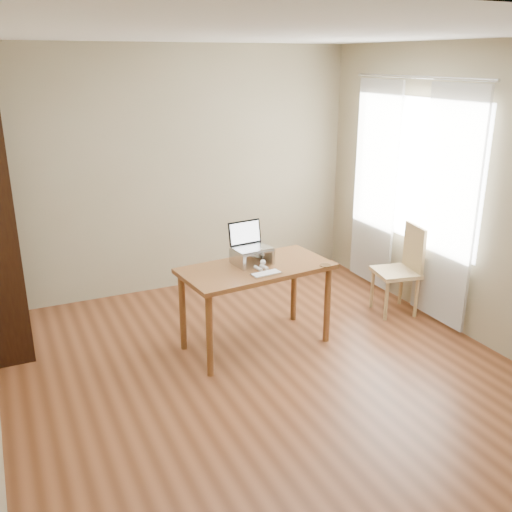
{
  "coord_description": "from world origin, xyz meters",
  "views": [
    {
      "loc": [
        -1.82,
        -3.59,
        2.44
      ],
      "look_at": [
        0.13,
        0.56,
        0.85
      ],
      "focal_mm": 40.0,
      "sensor_mm": 36.0,
      "label": 1
    }
  ],
  "objects_px": {
    "chair": "(402,266)",
    "desk": "(256,278)",
    "cat": "(249,255)",
    "keyboard": "(266,274)",
    "laptop": "(249,241)"
  },
  "relations": [
    {
      "from": "keyboard",
      "to": "chair",
      "type": "height_order",
      "value": "chair"
    },
    {
      "from": "laptop",
      "to": "cat",
      "type": "bearing_deg",
      "value": -125.3
    },
    {
      "from": "keyboard",
      "to": "desk",
      "type": "bearing_deg",
      "value": 81.64
    },
    {
      "from": "laptop",
      "to": "cat",
      "type": "relative_size",
      "value": 0.69
    },
    {
      "from": "keyboard",
      "to": "cat",
      "type": "distance_m",
      "value": 0.34
    },
    {
      "from": "laptop",
      "to": "chair",
      "type": "height_order",
      "value": "laptop"
    },
    {
      "from": "desk",
      "to": "laptop",
      "type": "xyz_separation_m",
      "value": [
        0.0,
        0.14,
        0.3
      ]
    },
    {
      "from": "cat",
      "to": "chair",
      "type": "relative_size",
      "value": 0.54
    },
    {
      "from": "laptop",
      "to": "keyboard",
      "type": "height_order",
      "value": "laptop"
    },
    {
      "from": "laptop",
      "to": "keyboard",
      "type": "distance_m",
      "value": 0.4
    },
    {
      "from": "keyboard",
      "to": "cat",
      "type": "bearing_deg",
      "value": 84.99
    },
    {
      "from": "cat",
      "to": "keyboard",
      "type": "bearing_deg",
      "value": -97.74
    },
    {
      "from": "chair",
      "to": "desk",
      "type": "bearing_deg",
      "value": -167.16
    },
    {
      "from": "desk",
      "to": "chair",
      "type": "bearing_deg",
      "value": -4.12
    },
    {
      "from": "desk",
      "to": "keyboard",
      "type": "distance_m",
      "value": 0.25
    }
  ]
}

